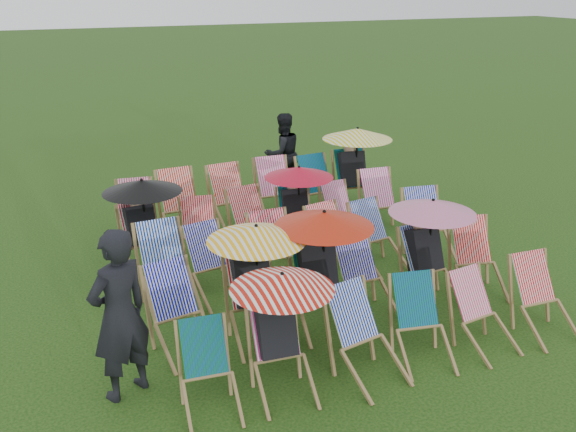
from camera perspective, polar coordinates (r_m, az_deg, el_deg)
name	(u,v)px	position (r m, az deg, el deg)	size (l,w,h in m)	color
ground	(308,281)	(8.89, 1.80, -5.79)	(100.00, 100.00, 0.00)	black
deckchair_0	(209,373)	(6.30, -7.07, -13.67)	(0.60, 0.80, 0.82)	olive
deckchair_1	(281,332)	(6.41, -0.60, -10.28)	(1.04, 1.09, 1.24)	olive
deckchair_2	(367,337)	(6.75, 7.04, -10.64)	(0.77, 0.96, 0.93)	olive
deckchair_3	(423,323)	(7.14, 11.88, -9.33)	(0.71, 0.89, 0.88)	olive
deckchair_4	(484,314)	(7.53, 17.05, -8.30)	(0.66, 0.84, 0.84)	olive
deckchair_5	(545,299)	(8.05, 21.91, -6.83)	(0.62, 0.84, 0.88)	olive
deckchair_6	(181,312)	(7.23, -9.50, -8.44)	(0.77, 0.96, 0.94)	olive
deckchair_7	(256,282)	(7.28, -2.87, -5.85)	(1.13, 1.18, 1.34)	olive
deckchair_8	(323,268)	(7.54, 3.09, -4.63)	(1.18, 1.24, 1.39)	olive
deckchair_9	(366,277)	(7.98, 6.91, -5.44)	(0.67, 0.89, 0.93)	olive
deckchair_10	(432,249)	(8.35, 12.65, -2.90)	(1.11, 1.17, 1.31)	olive
deckchair_11	(478,259)	(8.78, 16.57, -3.70)	(0.77, 0.95, 0.93)	olive
deckchair_12	(167,268)	(8.21, -10.69, -4.59)	(0.71, 0.96, 1.01)	olive
deckchair_13	(214,264)	(8.35, -6.57, -4.28)	(0.74, 0.93, 0.91)	olive
deckchair_14	(278,253)	(8.56, -0.93, -3.33)	(0.64, 0.89, 0.96)	olive
deckchair_15	(336,242)	(9.00, 4.33, -2.28)	(0.76, 0.95, 0.92)	olive
deckchair_16	(379,237)	(9.26, 8.07, -1.82)	(0.74, 0.93, 0.91)	olive
deckchair_17	(430,226)	(9.67, 12.47, -0.91)	(0.77, 0.98, 0.98)	olive
deckchair_18	(144,224)	(9.18, -12.69, -0.74)	(1.10, 1.17, 1.31)	olive
deckchair_19	(200,233)	(9.39, -7.83, -1.53)	(0.73, 0.91, 0.89)	olive
deckchair_20	(255,223)	(9.63, -2.97, -0.63)	(0.74, 0.94, 0.94)	olive
deckchair_21	(297,206)	(9.78, 0.84, 0.90)	(1.05, 1.12, 1.25)	olive
deckchair_22	(343,212)	(10.25, 4.92, 0.35)	(0.61, 0.81, 0.84)	olive
deckchair_23	(383,203)	(10.53, 8.47, 1.11)	(0.72, 0.94, 0.97)	olive
deckchair_24	(137,214)	(10.24, -13.28, 0.15)	(0.73, 0.94, 0.95)	olive
deckchair_25	(182,206)	(10.36, -9.36, 0.90)	(0.72, 0.97, 1.03)	olive
deckchair_26	(233,198)	(10.66, -4.90, 1.58)	(0.75, 0.98, 0.99)	olive
deckchair_27	(278,191)	(10.95, -0.91, 2.22)	(0.71, 0.97, 1.01)	olive
deckchair_28	(322,188)	(11.14, 3.05, 2.49)	(0.75, 0.98, 1.01)	olive
deckchair_29	(356,168)	(11.41, 6.04, 4.25)	(1.23, 1.30, 1.46)	olive
person_left	(119,315)	(6.43, -14.76, -8.51)	(0.65, 0.42, 1.77)	black
person_rear	(283,154)	(12.26, -0.47, 5.56)	(0.76, 0.59, 1.56)	black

